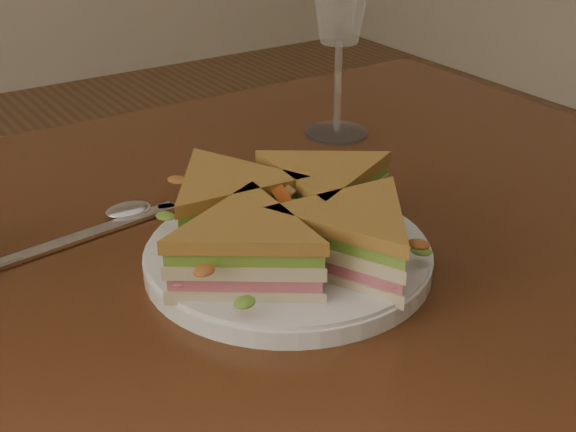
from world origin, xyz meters
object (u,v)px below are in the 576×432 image
Objects in this scene: sandwich_wedges at (288,221)px; table at (207,337)px; plate at (288,258)px; knife at (72,241)px; spoon at (151,208)px.

table is at bearing 127.18° from sandwich_wedges.
plate is 0.04m from sandwich_wedges.
plate is at bearing -52.82° from table.
table is at bearing -47.53° from knife.
spoon is 0.09m from knife.
plate is 1.20× the size of knife.
knife is at bearing 134.97° from sandwich_wedges.
spoon is at bearing 108.71° from plate.
knife reaches higher than table.
table is 0.14m from spoon.
sandwich_wedges reaches higher than table.
spoon is at bearing 108.71° from sandwich_wedges.
plate is at bearing -54.77° from spoon.
plate reaches higher than knife.
spoon is 0.83× the size of knife.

